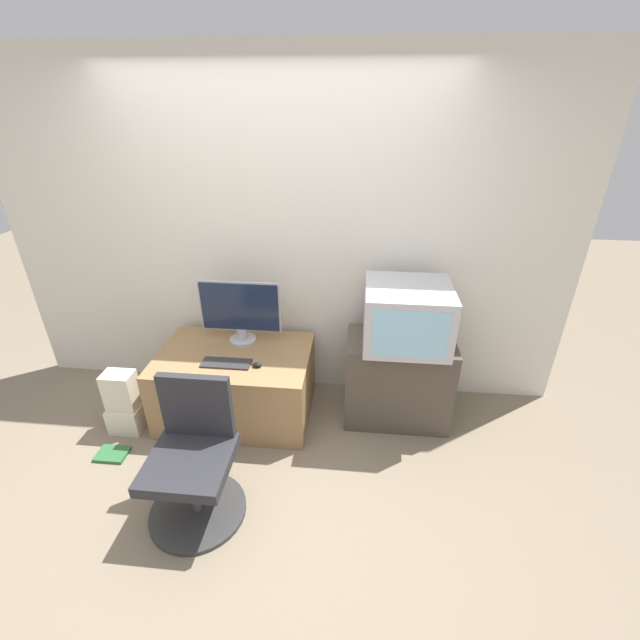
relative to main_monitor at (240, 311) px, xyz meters
The scene contains 12 objects.
ground_plane 1.36m from the main_monitor, 73.85° to the right, with size 12.00×12.00×0.00m, color #7F705B.
wall_back 0.64m from the main_monitor, 41.78° to the left, with size 4.40×0.05×2.60m.
desk 0.57m from the main_monitor, 97.10° to the right, with size 1.15×0.77×0.55m.
side_stand 1.31m from the main_monitor, ahead, with size 0.79×0.45×0.70m.
main_monitor is the anchor object (origin of this frame).
keyboard 0.43m from the main_monitor, 96.10° to the right, with size 0.36×0.13×0.01m.
mouse 0.47m from the main_monitor, 61.15° to the right, with size 0.07×0.04×0.03m.
crt_tv 1.25m from the main_monitor, ahead, with size 0.59×0.56×0.43m.
office_chair 1.19m from the main_monitor, 91.27° to the right, with size 0.58×0.58×0.87m.
cardboard_box_lower 1.18m from the main_monitor, 150.26° to the right, with size 0.24×0.21×0.21m.
cardboard_box_upper 1.05m from the main_monitor, 150.26° to the right, with size 0.22×0.16×0.29m.
book 1.36m from the main_monitor, 136.52° to the right, with size 0.21×0.16×0.02m.
Camera 1 is at (0.59, -1.79, 2.29)m, focal length 24.00 mm.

